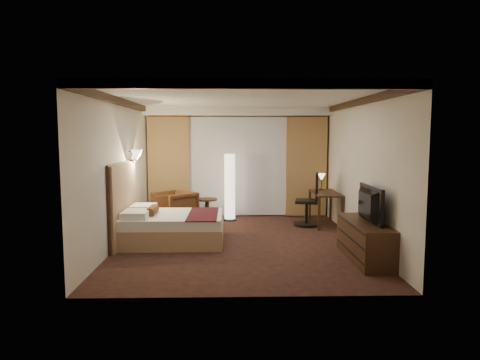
{
  "coord_description": "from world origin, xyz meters",
  "views": [
    {
      "loc": [
        -0.2,
        -7.94,
        2.03
      ],
      "look_at": [
        0.0,
        0.4,
        1.15
      ],
      "focal_mm": 32.0,
      "sensor_mm": 36.0,
      "label": 1
    }
  ],
  "objects_px": {
    "bed": "(174,228)",
    "office_chair": "(307,199)",
    "side_table": "(207,210)",
    "desk": "(325,209)",
    "floor_lamp": "(230,187)",
    "dresser": "(365,241)",
    "armchair": "(174,206)",
    "television": "(364,203)"
  },
  "relations": [
    {
      "from": "desk",
      "to": "dresser",
      "type": "distance_m",
      "value": 2.7
    },
    {
      "from": "dresser",
      "to": "bed",
      "type": "bearing_deg",
      "value": 159.57
    },
    {
      "from": "floor_lamp",
      "to": "television",
      "type": "bearing_deg",
      "value": -56.76
    },
    {
      "from": "dresser",
      "to": "television",
      "type": "height_order",
      "value": "television"
    },
    {
      "from": "armchair",
      "to": "floor_lamp",
      "type": "distance_m",
      "value": 1.38
    },
    {
      "from": "bed",
      "to": "dresser",
      "type": "bearing_deg",
      "value": -20.43
    },
    {
      "from": "floor_lamp",
      "to": "desk",
      "type": "relative_size",
      "value": 1.36
    },
    {
      "from": "armchair",
      "to": "side_table",
      "type": "xyz_separation_m",
      "value": [
        0.73,
        0.32,
        -0.15
      ]
    },
    {
      "from": "side_table",
      "to": "desk",
      "type": "height_order",
      "value": "desk"
    },
    {
      "from": "dresser",
      "to": "side_table",
      "type": "bearing_deg",
      "value": 130.38
    },
    {
      "from": "armchair",
      "to": "desk",
      "type": "distance_m",
      "value": 3.42
    },
    {
      "from": "armchair",
      "to": "television",
      "type": "bearing_deg",
      "value": 7.75
    },
    {
      "from": "side_table",
      "to": "office_chair",
      "type": "xyz_separation_m",
      "value": [
        2.26,
        -0.57,
        0.33
      ]
    },
    {
      "from": "floor_lamp",
      "to": "desk",
      "type": "distance_m",
      "value": 2.28
    },
    {
      "from": "office_chair",
      "to": "television",
      "type": "relative_size",
      "value": 1.11
    },
    {
      "from": "floor_lamp",
      "to": "dresser",
      "type": "distance_m",
      "value": 4.01
    },
    {
      "from": "armchair",
      "to": "dresser",
      "type": "relative_size",
      "value": 0.51
    },
    {
      "from": "armchair",
      "to": "floor_lamp",
      "type": "height_order",
      "value": "floor_lamp"
    },
    {
      "from": "bed",
      "to": "office_chair",
      "type": "xyz_separation_m",
      "value": [
        2.78,
        1.43,
        0.32
      ]
    },
    {
      "from": "dresser",
      "to": "office_chair",
      "type": "bearing_deg",
      "value": 100.28
    },
    {
      "from": "office_chair",
      "to": "bed",
      "type": "bearing_deg",
      "value": -140.39
    },
    {
      "from": "armchair",
      "to": "television",
      "type": "height_order",
      "value": "television"
    },
    {
      "from": "side_table",
      "to": "desk",
      "type": "relative_size",
      "value": 0.46
    },
    {
      "from": "side_table",
      "to": "dresser",
      "type": "xyz_separation_m",
      "value": [
        2.74,
        -3.22,
        0.05
      ]
    },
    {
      "from": "bed",
      "to": "television",
      "type": "relative_size",
      "value": 1.73
    },
    {
      "from": "desk",
      "to": "office_chair",
      "type": "relative_size",
      "value": 0.99
    },
    {
      "from": "side_table",
      "to": "dresser",
      "type": "distance_m",
      "value": 4.23
    },
    {
      "from": "bed",
      "to": "floor_lamp",
      "type": "bearing_deg",
      "value": 63.22
    },
    {
      "from": "bed",
      "to": "dresser",
      "type": "distance_m",
      "value": 3.48
    },
    {
      "from": "floor_lamp",
      "to": "office_chair",
      "type": "height_order",
      "value": "floor_lamp"
    },
    {
      "from": "desk",
      "to": "bed",
      "type": "bearing_deg",
      "value": -155.21
    },
    {
      "from": "floor_lamp",
      "to": "desk",
      "type": "bearing_deg",
      "value": -15.96
    },
    {
      "from": "office_chair",
      "to": "dresser",
      "type": "bearing_deg",
      "value": -67.38
    },
    {
      "from": "bed",
      "to": "office_chair",
      "type": "height_order",
      "value": "office_chair"
    },
    {
      "from": "armchair",
      "to": "office_chair",
      "type": "distance_m",
      "value": 3.0
    },
    {
      "from": "floor_lamp",
      "to": "television",
      "type": "xyz_separation_m",
      "value": [
        2.17,
        -3.31,
        0.14
      ]
    },
    {
      "from": "side_table",
      "to": "office_chair",
      "type": "bearing_deg",
      "value": -14.19
    },
    {
      "from": "bed",
      "to": "side_table",
      "type": "relative_size",
      "value": 3.46
    },
    {
      "from": "bed",
      "to": "armchair",
      "type": "distance_m",
      "value": 1.71
    },
    {
      "from": "desk",
      "to": "dresser",
      "type": "height_order",
      "value": "desk"
    },
    {
      "from": "floor_lamp",
      "to": "dresser",
      "type": "height_order",
      "value": "floor_lamp"
    },
    {
      "from": "office_chair",
      "to": "dresser",
      "type": "height_order",
      "value": "office_chair"
    }
  ]
}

